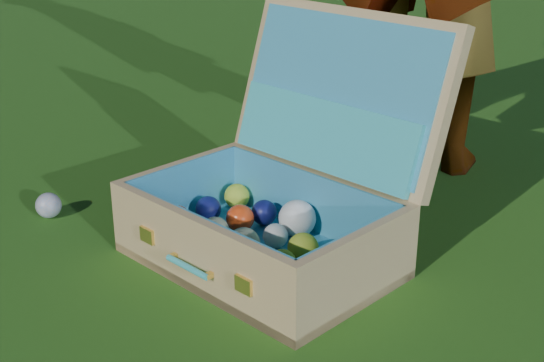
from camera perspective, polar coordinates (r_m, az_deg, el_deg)
The scene contains 3 objects.
ground at distance 1.86m, azimuth -6.17°, elevation -4.83°, with size 60.00×60.00×0.00m, color #215114.
stray_ball at distance 2.07m, azimuth -16.48°, elevation -1.77°, with size 0.07×0.07×0.07m, color #467EB8.
suitcase at distance 1.76m, azimuth 1.01°, elevation -0.68°, with size 0.76×0.74×0.55m.
Camera 1 is at (0.77, -1.47, 0.84)m, focal length 50.00 mm.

